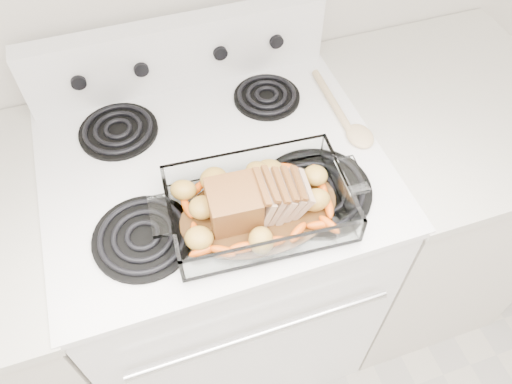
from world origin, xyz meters
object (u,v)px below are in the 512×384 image
object	(u,v)px
electric_range	(223,258)
pork_roast	(250,202)
baking_dish	(259,208)
counter_right	(415,205)

from	to	relation	value
electric_range	pork_roast	world-z (taller)	electric_range
electric_range	baking_dish	distance (m)	0.52
counter_right	baking_dish	size ratio (longest dim) A/B	2.53
electric_range	counter_right	world-z (taller)	electric_range
electric_range	counter_right	xyz separation A→B (m)	(0.66, -0.00, -0.02)
baking_dish	counter_right	bearing A→B (deg)	20.26
electric_range	counter_right	size ratio (longest dim) A/B	1.20
electric_range	pork_roast	distance (m)	0.54
counter_right	baking_dish	distance (m)	0.81
electric_range	pork_roast	size ratio (longest dim) A/B	5.29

